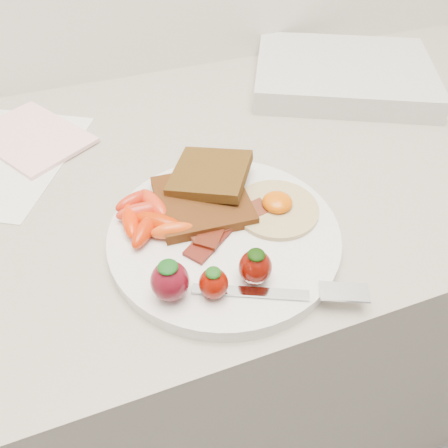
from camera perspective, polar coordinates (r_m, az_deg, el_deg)
name	(u,v)px	position (r m, az deg, el deg)	size (l,w,h in m)	color
counter	(208,332)	(0.97, -2.07, -13.86)	(2.00, 0.60, 0.90)	gray
plate	(224,235)	(0.51, 0.00, -1.49)	(0.27, 0.27, 0.02)	white
toast_lower	(202,201)	(0.53, -2.85, 3.02)	(0.11, 0.11, 0.01)	black
toast_upper	(210,174)	(0.55, -1.81, 6.58)	(0.09, 0.09, 0.01)	black
fried_egg	(277,207)	(0.53, 6.89, 2.22)	(0.12, 0.12, 0.02)	beige
bacon_strips	(223,222)	(0.51, -0.12, 0.21)	(0.12, 0.11, 0.01)	#49140B
baby_carrots	(148,217)	(0.52, -9.94, 0.93)	(0.08, 0.10, 0.02)	red
strawberries	(208,276)	(0.44, -2.16, -6.86)	(0.12, 0.05, 0.05)	#5C0A17
fork	(293,292)	(0.45, 9.02, -8.74)	(0.17, 0.08, 0.00)	silver
paper_sheet	(3,158)	(0.71, -26.93, 7.65)	(0.18, 0.24, 0.00)	white
notepad	(32,137)	(0.74, -23.83, 10.37)	(0.12, 0.17, 0.01)	#FFC6C8
appliance	(343,74)	(0.84, 15.27, 18.41)	(0.30, 0.24, 0.04)	silver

